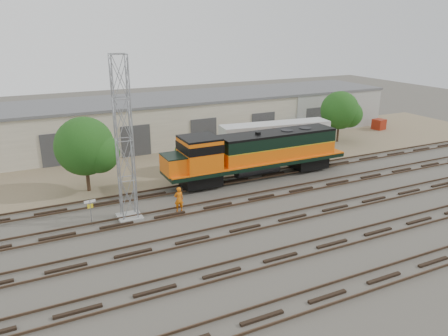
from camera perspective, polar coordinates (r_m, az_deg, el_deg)
name	(u,v)px	position (r m, az deg, el deg)	size (l,w,h in m)	color
ground	(271,204)	(35.22, 6.15, -4.74)	(140.00, 140.00, 0.00)	#47423A
dirt_strip	(198,156)	(47.78, -3.41, 1.59)	(80.00, 16.00, 0.02)	#726047
tracks	(292,218)	(32.91, 8.94, -6.42)	(80.00, 20.40, 0.28)	black
warehouse	(173,119)	(54.38, -6.71, 6.44)	(58.40, 10.40, 5.30)	beige
locomotive	(255,153)	(40.14, 4.01, 1.97)	(17.94, 3.15, 4.31)	black
signal_tower	(124,143)	(31.45, -12.90, 3.19)	(1.75, 1.75, 11.85)	gray
sign_post	(90,207)	(32.38, -17.06, -4.94)	(0.81, 0.13, 1.98)	gray
worker	(179,199)	(33.60, -5.92, -4.08)	(0.72, 0.47, 1.97)	orange
semi_trailer	(278,135)	(47.36, 7.02, 4.26)	(12.28, 3.80, 3.72)	silver
dumpster_blue	(299,132)	(55.86, 9.77, 4.61)	(1.60, 1.50, 1.50)	navy
dumpster_red	(379,124)	(63.43, 19.57, 5.40)	(1.50, 1.40, 1.40)	maroon
tree_west	(88,148)	(38.24, -17.32, 2.53)	(5.19, 4.95, 6.47)	#382619
tree_mid	(197,155)	(42.37, -3.51, 1.71)	(4.16, 3.97, 3.97)	#382619
tree_east	(342,111)	(54.60, 15.17, 7.15)	(4.79, 4.56, 6.16)	#382619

